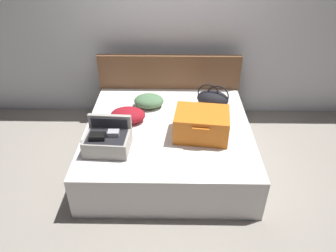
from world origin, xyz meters
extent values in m
plane|color=gray|center=(0.00, 0.00, 0.00)|extent=(12.00, 12.00, 0.00)
cube|color=silver|center=(0.00, 1.65, 1.30)|extent=(8.00, 0.10, 2.60)
cube|color=silver|center=(0.00, 0.40, 0.25)|extent=(1.91, 1.88, 0.49)
cube|color=brown|center=(0.00, 1.38, 0.49)|extent=(1.94, 0.08, 0.98)
cube|color=#D16619|center=(0.37, 0.23, 0.61)|extent=(0.63, 0.51, 0.24)
cube|color=#28282D|center=(0.37, 0.23, 0.65)|extent=(0.55, 0.45, 0.17)
cube|color=black|center=(0.26, 0.19, 0.75)|extent=(0.09, 0.08, 0.04)
cube|color=#1E33A5|center=(0.46, 0.26, 0.75)|extent=(0.12, 0.09, 0.04)
cube|color=#D16619|center=(0.37, 0.23, 0.76)|extent=(0.63, 0.51, 0.06)
cube|color=#D16619|center=(0.34, -0.01, 0.73)|extent=(0.18, 0.05, 0.02)
cube|color=gray|center=(-0.62, -0.06, 0.58)|extent=(0.47, 0.35, 0.18)
cube|color=#28282D|center=(-0.62, -0.06, 0.61)|extent=(0.42, 0.31, 0.12)
cube|color=black|center=(-0.70, -0.10, 0.70)|extent=(0.16, 0.11, 0.06)
cube|color=#99999E|center=(-0.55, -0.03, 0.70)|extent=(0.12, 0.09, 0.05)
cube|color=gray|center=(-0.61, 0.12, 0.66)|extent=(0.46, 0.07, 0.32)
cube|color=#28282D|center=(-0.61, 0.09, 0.66)|extent=(0.39, 0.04, 0.27)
ellipsoid|color=black|center=(0.56, 0.88, 0.60)|extent=(0.47, 0.39, 0.21)
torus|color=black|center=(0.50, 0.90, 0.66)|extent=(0.27, 0.11, 0.28)
torus|color=black|center=(0.61, 0.86, 0.66)|extent=(0.27, 0.11, 0.28)
ellipsoid|color=#4C724C|center=(-0.25, 0.86, 0.57)|extent=(0.38, 0.32, 0.15)
ellipsoid|color=maroon|center=(-0.48, 0.52, 0.57)|extent=(0.42, 0.32, 0.16)
camera|label=1|loc=(0.05, -2.71, 2.57)|focal=34.43mm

